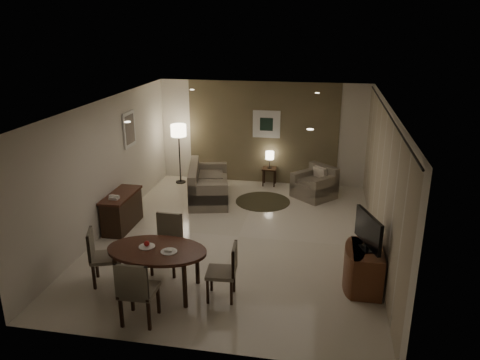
% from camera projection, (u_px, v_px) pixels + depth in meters
% --- Properties ---
extents(room_shell, '(5.50, 7.00, 2.70)m').
position_uv_depth(room_shell, '(242.00, 167.00, 9.45)').
color(room_shell, beige).
rests_on(room_shell, ground).
extents(taupe_accent, '(3.96, 0.03, 2.70)m').
position_uv_depth(taupe_accent, '(263.00, 133.00, 12.32)').
color(taupe_accent, brown).
rests_on(taupe_accent, wall_back).
extents(curtain_wall, '(0.08, 6.70, 2.58)m').
position_uv_depth(curtain_wall, '(381.00, 183.00, 8.63)').
color(curtain_wall, '#C0B696').
rests_on(curtain_wall, wall_right).
extents(curtain_rod, '(0.03, 6.80, 0.03)m').
position_uv_depth(curtain_rod, '(388.00, 112.00, 8.20)').
color(curtain_rod, black).
rests_on(curtain_rod, wall_right).
extents(art_back_frame, '(0.72, 0.03, 0.72)m').
position_uv_depth(art_back_frame, '(266.00, 124.00, 12.20)').
color(art_back_frame, silver).
rests_on(art_back_frame, wall_back).
extents(art_back_canvas, '(0.34, 0.01, 0.34)m').
position_uv_depth(art_back_canvas, '(266.00, 124.00, 12.19)').
color(art_back_canvas, black).
rests_on(art_back_canvas, wall_back).
extents(art_left_frame, '(0.03, 0.60, 0.80)m').
position_uv_depth(art_left_frame, '(129.00, 129.00, 10.50)').
color(art_left_frame, silver).
rests_on(art_left_frame, wall_left).
extents(art_left_canvas, '(0.01, 0.46, 0.64)m').
position_uv_depth(art_left_canvas, '(130.00, 129.00, 10.50)').
color(art_left_canvas, gray).
rests_on(art_left_canvas, wall_left).
extents(downlight_nl, '(0.10, 0.10, 0.01)m').
position_uv_depth(downlight_nl, '(127.00, 122.00, 7.22)').
color(downlight_nl, white).
rests_on(downlight_nl, ceiling).
extents(downlight_nr, '(0.10, 0.10, 0.01)m').
position_uv_depth(downlight_nr, '(310.00, 129.00, 6.73)').
color(downlight_nr, white).
rests_on(downlight_nr, ceiling).
extents(downlight_fl, '(0.10, 0.10, 0.01)m').
position_uv_depth(downlight_fl, '(192.00, 90.00, 10.56)').
color(downlight_fl, white).
rests_on(downlight_fl, ceiling).
extents(downlight_fr, '(0.10, 0.10, 0.01)m').
position_uv_depth(downlight_fr, '(317.00, 93.00, 10.08)').
color(downlight_fr, white).
rests_on(downlight_fr, ceiling).
extents(console_desk, '(0.48, 1.20, 0.75)m').
position_uv_depth(console_desk, '(122.00, 211.00, 9.83)').
color(console_desk, '#472116').
rests_on(console_desk, floor).
extents(telephone, '(0.20, 0.14, 0.09)m').
position_uv_depth(telephone, '(114.00, 197.00, 9.41)').
color(telephone, white).
rests_on(telephone, console_desk).
extents(tv_cabinet, '(0.48, 0.90, 0.70)m').
position_uv_depth(tv_cabinet, '(366.00, 269.00, 7.60)').
color(tv_cabinet, brown).
rests_on(tv_cabinet, floor).
extents(flat_tv, '(0.36, 0.85, 0.60)m').
position_uv_depth(flat_tv, '(368.00, 231.00, 7.38)').
color(flat_tv, black).
rests_on(flat_tv, tv_cabinet).
extents(dining_table, '(1.61, 1.01, 0.75)m').
position_uv_depth(dining_table, '(158.00, 270.00, 7.48)').
color(dining_table, '#472116').
rests_on(dining_table, floor).
extents(chair_near, '(0.51, 0.51, 1.03)m').
position_uv_depth(chair_near, '(139.00, 289.00, 6.71)').
color(chair_near, gray).
rests_on(chair_near, floor).
extents(chair_far, '(0.49, 0.49, 1.00)m').
position_uv_depth(chair_far, '(166.00, 245.00, 8.06)').
color(chair_far, gray).
rests_on(chair_far, floor).
extents(chair_left, '(0.59, 0.59, 0.95)m').
position_uv_depth(chair_left, '(106.00, 257.00, 7.72)').
color(chair_left, gray).
rests_on(chair_left, floor).
extents(chair_right, '(0.48, 0.48, 0.92)m').
position_uv_depth(chair_right, '(221.00, 272.00, 7.28)').
color(chair_right, gray).
rests_on(chair_right, floor).
extents(plate_a, '(0.26, 0.26, 0.02)m').
position_uv_depth(plate_a, '(147.00, 247.00, 7.44)').
color(plate_a, white).
rests_on(plate_a, dining_table).
extents(plate_b, '(0.26, 0.26, 0.02)m').
position_uv_depth(plate_b, '(169.00, 252.00, 7.27)').
color(plate_b, white).
rests_on(plate_b, dining_table).
extents(fruit_apple, '(0.09, 0.09, 0.09)m').
position_uv_depth(fruit_apple, '(147.00, 244.00, 7.42)').
color(fruit_apple, '#AB1413').
rests_on(fruit_apple, plate_a).
extents(napkin, '(0.12, 0.08, 0.03)m').
position_uv_depth(napkin, '(169.00, 250.00, 7.27)').
color(napkin, white).
rests_on(napkin, plate_b).
extents(round_rug, '(1.32, 1.32, 0.01)m').
position_uv_depth(round_rug, '(263.00, 201.00, 11.35)').
color(round_rug, '#403B24').
rests_on(round_rug, floor).
extents(sofa, '(1.99, 1.30, 0.86)m').
position_uv_depth(sofa, '(209.00, 182.00, 11.38)').
color(sofa, gray).
rests_on(sofa, floor).
extents(armchair, '(1.20, 1.20, 0.78)m').
position_uv_depth(armchair, '(314.00, 183.00, 11.50)').
color(armchair, gray).
rests_on(armchair, floor).
extents(side_table, '(0.37, 0.37, 0.47)m').
position_uv_depth(side_table, '(269.00, 176.00, 12.43)').
color(side_table, black).
rests_on(side_table, floor).
extents(table_lamp, '(0.22, 0.22, 0.50)m').
position_uv_depth(table_lamp, '(270.00, 159.00, 12.27)').
color(table_lamp, '#FFEAC1').
rests_on(table_lamp, side_table).
extents(floor_lamp, '(0.40, 0.40, 1.60)m').
position_uv_depth(floor_lamp, '(180.00, 154.00, 12.43)').
color(floor_lamp, '#FFE5B7').
rests_on(floor_lamp, floor).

